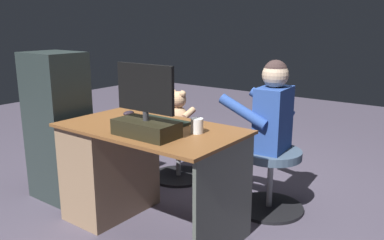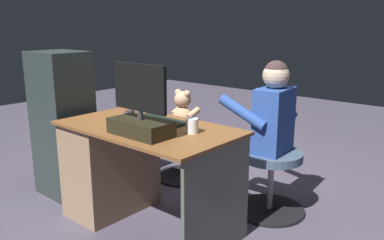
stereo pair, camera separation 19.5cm
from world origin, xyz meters
TOP-DOWN VIEW (x-y plane):
  - ground_plane at (0.00, 0.00)m, footprint 10.00×10.00m
  - desk at (0.32, 0.40)m, footprint 1.24×0.70m
  - monitor at (-0.13, 0.57)m, footprint 0.43×0.21m
  - keyboard at (0.03, 0.26)m, footprint 0.42×0.14m
  - computer_mouse at (0.35, 0.25)m, footprint 0.06×0.10m
  - cup at (-0.34, 0.34)m, footprint 0.08×0.08m
  - tv_remote at (0.13, 0.49)m, footprint 0.08×0.16m
  - office_chair_teddy at (0.43, -0.42)m, footprint 0.51×0.51m
  - teddy_bear at (0.43, -0.44)m, footprint 0.25×0.25m
  - visitor_chair at (-0.54, -0.34)m, footprint 0.53×0.53m
  - person at (-0.44, -0.35)m, footprint 0.57×0.50m
  - equipment_rack at (0.95, 0.46)m, footprint 0.44×0.36m

SIDE VIEW (x-z plane):
  - ground_plane at x=0.00m, z-range 0.00..0.00m
  - visitor_chair at x=-0.54m, z-range 0.05..0.53m
  - office_chair_teddy at x=0.43m, z-range 0.05..0.53m
  - desk at x=0.32m, z-range 0.02..0.75m
  - equipment_rack at x=0.95m, z-range 0.00..1.19m
  - teddy_bear at x=0.43m, z-range 0.46..0.81m
  - person at x=-0.44m, z-range 0.11..1.26m
  - tv_remote at x=0.13m, z-range 0.73..0.75m
  - keyboard at x=0.03m, z-range 0.73..0.75m
  - computer_mouse at x=0.35m, z-range 0.73..0.77m
  - cup at x=-0.34m, z-range 0.73..0.82m
  - monitor at x=-0.13m, z-range 0.63..1.07m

